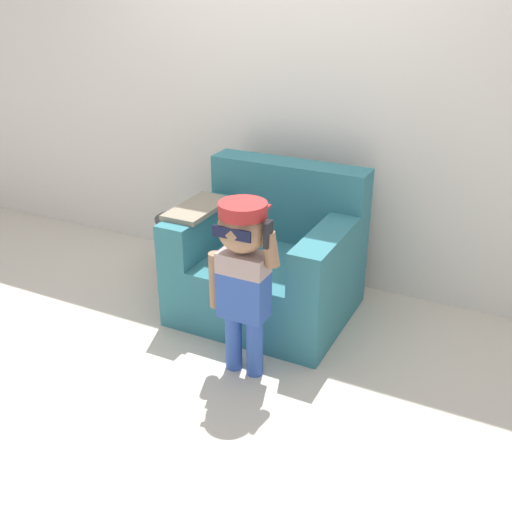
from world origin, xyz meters
name	(u,v)px	position (x,y,z in m)	size (l,w,h in m)	color
ground_plane	(243,305)	(0.00, 0.00, 0.00)	(10.00, 10.00, 0.00)	beige
wall_back	(286,89)	(0.00, 0.63, 1.30)	(10.00, 0.05, 2.60)	silver
armchair	(270,262)	(0.17, 0.04, 0.34)	(1.05, 0.88, 0.91)	teal
person_child	(243,263)	(0.33, -0.63, 0.66)	(0.40, 0.30, 0.98)	#3356AD
side_table	(179,242)	(-0.58, 0.15, 0.28)	(0.32, 0.32, 0.46)	#333333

